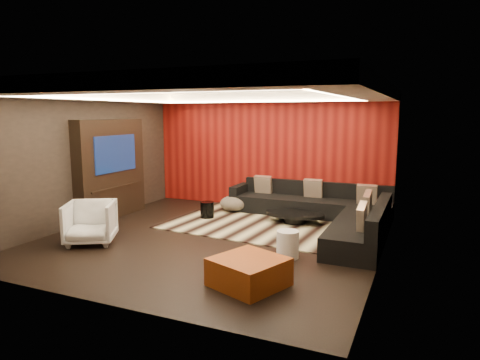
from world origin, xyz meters
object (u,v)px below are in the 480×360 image
at_px(white_side_table, 288,244).
at_px(armchair, 90,222).
at_px(orange_ottoman, 249,272).
at_px(sectional_sofa, 327,213).
at_px(coffee_table, 295,218).
at_px(drum_stool, 207,210).

xyz_separation_m(white_side_table, armchair, (-3.50, -0.67, 0.16)).
distance_m(white_side_table, armchair, 3.56).
bearing_deg(orange_ottoman, armchair, 169.33).
bearing_deg(armchair, white_side_table, -18.64).
relative_size(orange_ottoman, sectional_sofa, 0.24).
xyz_separation_m(coffee_table, orange_ottoman, (0.37, -3.46, 0.06)).
bearing_deg(armchair, coffee_table, 14.14).
bearing_deg(white_side_table, sectional_sofa, 86.83).
xyz_separation_m(armchair, sectional_sofa, (3.62, 2.98, -0.12)).
xyz_separation_m(coffee_table, white_side_table, (0.52, -2.17, 0.10)).
height_order(coffee_table, sectional_sofa, sectional_sofa).
xyz_separation_m(white_side_table, orange_ottoman, (-0.15, -1.30, -0.03)).
relative_size(coffee_table, white_side_table, 2.84).
distance_m(white_side_table, orange_ottoman, 1.31).
bearing_deg(coffee_table, orange_ottoman, -83.85).
distance_m(orange_ottoman, armchair, 3.41).
height_order(orange_ottoman, armchair, armchair).
height_order(drum_stool, sectional_sofa, sectional_sofa).
bearing_deg(armchair, drum_stool, 37.34).
bearing_deg(drum_stool, coffee_table, 10.69).
distance_m(drum_stool, orange_ottoman, 3.85).
bearing_deg(orange_ottoman, coffee_table, 96.15).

